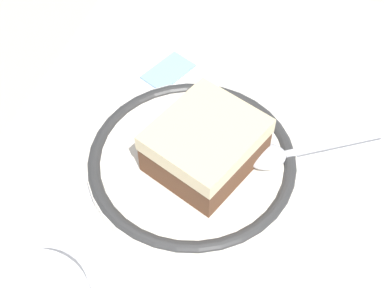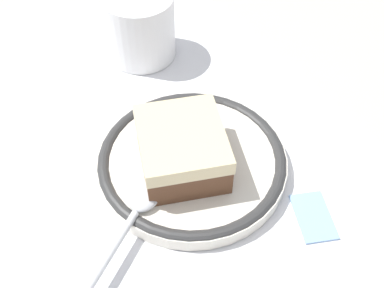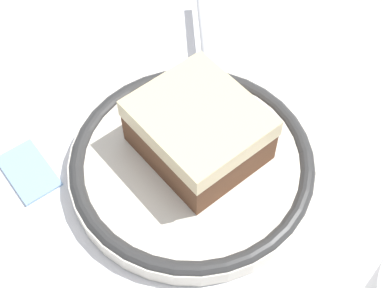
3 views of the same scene
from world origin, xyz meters
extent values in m
plane|color=#B7B2A8|center=(0.00, 0.00, 0.00)|extent=(2.40, 2.40, 0.00)
cube|color=white|center=(0.00, 0.00, 0.00)|extent=(0.54, 0.40, 0.00)
cylinder|color=silver|center=(-0.01, 0.03, 0.01)|extent=(0.18, 0.18, 0.01)
torus|color=#333333|center=(-0.01, 0.03, 0.01)|extent=(0.18, 0.18, 0.01)
cube|color=brown|center=(-0.01, 0.02, 0.03)|extent=(0.10, 0.10, 0.03)
cube|color=beige|center=(-0.01, 0.02, 0.05)|extent=(0.11, 0.10, 0.01)
ellipsoid|color=silver|center=(0.01, -0.03, 0.02)|extent=(0.04, 0.04, 0.01)
cylinder|color=silver|center=(0.04, -0.09, 0.02)|extent=(0.06, 0.09, 0.01)
cube|color=#8CB2E0|center=(0.09, 0.09, 0.00)|extent=(0.06, 0.05, 0.01)
camera|label=1|loc=(-0.27, -0.06, 0.38)|focal=50.64mm
camera|label=2|loc=(0.23, -0.12, 0.36)|focal=44.59mm
camera|label=3|loc=(-0.12, 0.22, 0.36)|focal=53.17mm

